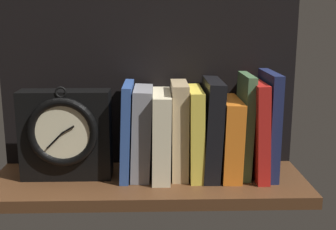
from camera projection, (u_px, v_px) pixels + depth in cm
name	position (u px, v px, depth cm)	size (l,w,h in cm)	color
ground_plane	(149.00, 183.00, 97.43)	(68.84, 23.57, 2.50)	#4C2D19
back_panel	(149.00, 82.00, 103.65)	(68.84, 1.20, 39.33)	black
book_blue_modern	(127.00, 130.00, 96.99)	(1.92, 13.83, 20.72)	#2D4C8E
book_gray_chess	(142.00, 132.00, 97.20)	(4.05, 12.85, 19.70)	gray
book_cream_twain	(161.00, 134.00, 97.43)	(3.87, 16.08, 18.71)	beige
book_tan_shortstories	(179.00, 129.00, 97.30)	(3.50, 12.11, 20.83)	tan
book_yellow_seinlanguage	(195.00, 132.00, 97.54)	(2.93, 14.43, 19.55)	gold
book_black_skeptic	(211.00, 128.00, 97.44)	(3.49, 14.92, 21.36)	black
book_orange_pandolfini	(229.00, 137.00, 98.02)	(4.10, 15.27, 17.17)	orange
book_green_romantic	(244.00, 125.00, 97.51)	(1.97, 12.06, 22.58)	#476B44
book_red_requiem	(256.00, 128.00, 97.74)	(2.61, 16.48, 21.15)	red
book_navy_bierce	(268.00, 124.00, 97.60)	(2.23, 14.40, 23.08)	#192147
framed_clock	(66.00, 134.00, 95.16)	(19.44, 7.47, 20.81)	black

